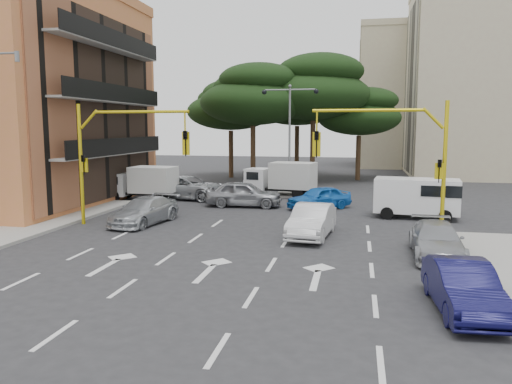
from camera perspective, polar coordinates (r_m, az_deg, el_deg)
ground at (r=21.73m, az=-1.89°, el=-5.54°), size 120.00×120.00×0.00m
median_strip at (r=37.23m, az=3.80°, el=0.05°), size 1.40×6.00×0.15m
apartment_beige_far at (r=65.18m, az=18.85°, el=10.16°), size 16.20×12.15×16.70m
pine_left_near at (r=43.54m, az=-0.28°, el=11.07°), size 9.15×9.15×10.23m
pine_center at (r=44.84m, az=6.65°, el=11.81°), size 9.98×9.98×11.16m
pine_left_far at (r=48.07m, az=-2.85°, el=9.90°), size 8.32×8.32×9.30m
pine_right at (r=46.56m, az=11.80°, el=8.98°), size 7.49×7.49×8.37m
pine_back at (r=49.96m, az=4.81°, el=10.59°), size 9.15×9.15×10.23m
signal_mast_right at (r=22.68m, az=16.32°, el=4.63°), size 5.79×0.37×6.00m
signal_mast_left at (r=25.46m, az=-15.99°, el=4.92°), size 5.79×0.37×6.00m
street_lamp_center at (r=36.92m, az=3.87°, el=8.31°), size 4.16×0.36×7.77m
car_white_hatch at (r=22.40m, az=6.40°, el=-3.29°), size 1.99×4.56×1.46m
car_blue_compact at (r=29.97m, az=7.24°, el=-0.65°), size 4.07×3.86×1.36m
car_silver_wagon at (r=25.85m, az=-12.66°, el=-2.11°), size 2.59×4.83×1.33m
car_silver_cross_a at (r=34.10m, az=-7.74°, el=0.49°), size 5.89×3.34×1.55m
car_silver_cross_b at (r=30.63m, az=-1.39°, el=-0.21°), size 4.73×2.10×1.58m
car_navy_parked at (r=14.55m, az=22.59°, el=-10.01°), size 1.70×4.16×1.34m
car_silver_parked at (r=20.05m, az=19.92°, el=-5.21°), size 1.93×4.50×1.29m
van_white at (r=28.11m, az=17.85°, el=-0.66°), size 4.55×2.47×2.17m
box_truck_a at (r=33.81m, az=-12.90°, el=0.94°), size 4.77×2.24×2.29m
box_truck_b at (r=35.00m, az=2.86°, el=1.45°), size 5.21×2.86×2.43m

